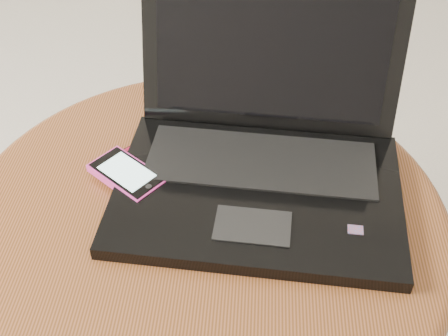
{
  "coord_description": "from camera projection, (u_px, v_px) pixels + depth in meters",
  "views": [
    {
      "loc": [
        -0.01,
        -0.42,
        1.09
      ],
      "look_at": [
        -0.05,
        0.13,
        0.59
      ],
      "focal_mm": 46.55,
      "sensor_mm": 36.0,
      "label": 1
    }
  ],
  "objects": [
    {
      "name": "table",
      "position": [
        205.0,
        262.0,
        0.85
      ],
      "size": [
        0.66,
        0.66,
        0.53
      ],
      "color": "#592F1C",
      "rests_on": "ground"
    },
    {
      "name": "laptop",
      "position": [
        262.0,
        150.0,
        0.79
      ],
      "size": [
        0.4,
        0.36,
        0.24
      ],
      "color": "black",
      "rests_on": "table"
    },
    {
      "name": "phone_black",
      "position": [
        148.0,
        170.0,
        0.82
      ],
      "size": [
        0.12,
        0.12,
        0.01
      ],
      "color": "black",
      "rests_on": "table"
    },
    {
      "name": "phone_pink",
      "position": [
        127.0,
        175.0,
        0.8
      ],
      "size": [
        0.12,
        0.11,
        0.01
      ],
      "color": "#E936A3",
      "rests_on": "phone_black"
    }
  ]
}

